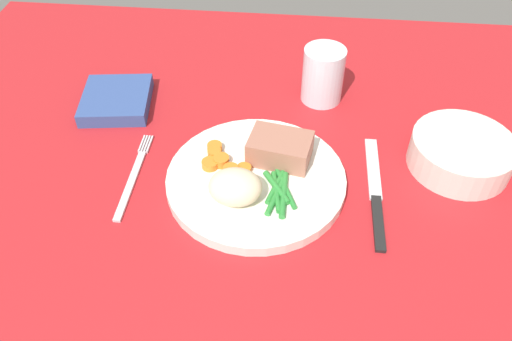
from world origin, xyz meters
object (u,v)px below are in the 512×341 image
(dinner_plate, at_px, (256,180))
(water_glass, at_px, (323,79))
(knife, at_px, (375,193))
(salad_bowl, at_px, (461,152))
(napkin, at_px, (116,100))
(meat_portion, at_px, (283,149))
(fork, at_px, (134,176))

(dinner_plate, height_order, water_glass, water_glass)
(knife, bearing_deg, salad_bowl, 29.88)
(dinner_plate, height_order, salad_bowl, salad_bowl)
(dinner_plate, distance_m, salad_bowl, 0.29)
(water_glass, xyz_separation_m, napkin, (-0.33, -0.05, -0.03))
(dinner_plate, xyz_separation_m, meat_portion, (0.03, 0.04, 0.03))
(salad_bowl, bearing_deg, fork, -171.31)
(meat_portion, bearing_deg, water_glass, 72.35)
(napkin, bearing_deg, knife, -21.26)
(meat_portion, relative_size, knife, 0.41)
(water_glass, bearing_deg, fork, -140.88)
(dinner_plate, relative_size, napkin, 2.15)
(meat_portion, distance_m, napkin, 0.30)
(meat_portion, bearing_deg, fork, -168.62)
(knife, bearing_deg, fork, 179.71)
(fork, height_order, water_glass, water_glass)
(dinner_plate, xyz_separation_m, napkin, (-0.24, 0.15, 0.00))
(water_glass, bearing_deg, napkin, -170.82)
(meat_portion, bearing_deg, knife, -17.77)
(meat_portion, height_order, napkin, meat_portion)
(dinner_plate, bearing_deg, water_glass, 67.29)
(fork, relative_size, knife, 0.81)
(meat_portion, height_order, fork, meat_portion)
(napkin, bearing_deg, water_glass, 9.18)
(dinner_plate, xyz_separation_m, salad_bowl, (0.28, 0.07, 0.02))
(fork, relative_size, water_glass, 1.86)
(meat_portion, xyz_separation_m, knife, (0.13, -0.04, -0.03))
(dinner_plate, relative_size, meat_portion, 2.91)
(napkin, bearing_deg, meat_portion, -22.85)
(salad_bowl, height_order, napkin, salad_bowl)
(dinner_plate, xyz_separation_m, knife, (0.16, -0.00, -0.01))
(meat_portion, bearing_deg, salad_bowl, 6.45)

